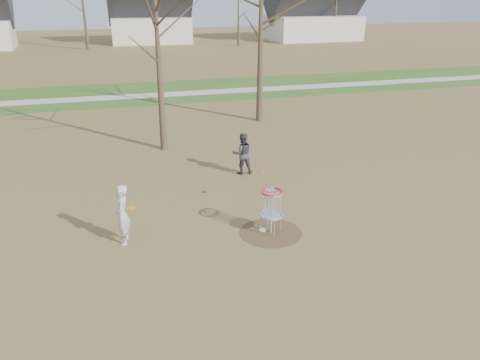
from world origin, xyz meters
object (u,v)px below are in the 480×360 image
Objects in this scene: player_standing at (122,215)px; disc_golf_basket at (272,204)px; player_throwing at (242,154)px; disc_grounded at (262,230)px.

player_standing reaches higher than disc_golf_basket.
player_throwing is 4.68m from disc_grounded.
player_standing reaches higher than disc_grounded.
player_throwing is 7.17× the size of disc_grounded.
player_standing is at bearing 47.05° from player_throwing.
player_throwing reaches higher than disc_golf_basket.
player_throwing is at bearing 138.49° from player_standing.
player_throwing is 4.78m from disc_golf_basket.
player_standing reaches higher than player_throwing.
player_throwing reaches higher than disc_grounded.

